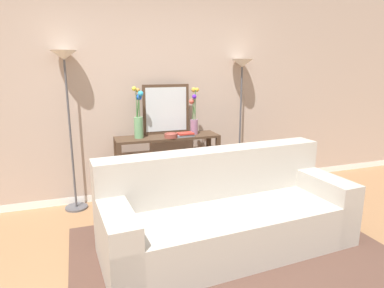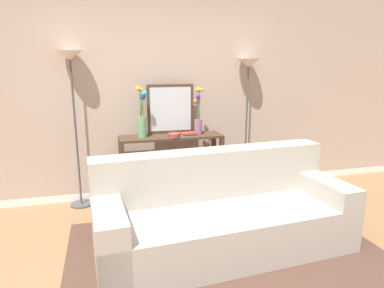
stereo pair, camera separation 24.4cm
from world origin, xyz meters
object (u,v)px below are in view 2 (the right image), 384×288
at_px(console_table, 171,157).
at_px(floor_lamp_right, 248,89).
at_px(fruit_bowl, 174,135).
at_px(vase_tall_flowers, 142,118).
at_px(floor_lamp_left, 72,86).
at_px(book_row_under_console, 147,198).
at_px(couch, 222,216).
at_px(wall_mirror, 171,109).
at_px(book_stack, 188,135).
at_px(vase_short_flowers, 198,116).

height_order(console_table, floor_lamp_right, floor_lamp_right).
bearing_deg(floor_lamp_right, fruit_bowl, -166.78).
relative_size(floor_lamp_right, vase_tall_flowers, 2.91).
bearing_deg(floor_lamp_right, floor_lamp_left, 180.00).
bearing_deg(floor_lamp_right, book_row_under_console, -174.42).
distance_m(couch, console_table, 1.27).
distance_m(floor_lamp_right, wall_mirror, 1.04).
relative_size(floor_lamp_left, vase_tall_flowers, 3.05).
bearing_deg(fruit_bowl, book_stack, 4.79).
distance_m(fruit_bowl, book_row_under_console, 0.88).
xyz_separation_m(vase_short_flowers, fruit_bowl, (-0.33, -0.12, -0.19)).
height_order(couch, book_stack, same).
xyz_separation_m(floor_lamp_right, book_stack, (-0.85, -0.23, -0.51)).
xyz_separation_m(console_table, book_row_under_console, (-0.31, -0.00, -0.51)).
xyz_separation_m(floor_lamp_left, book_row_under_console, (0.79, -0.13, -1.38)).
bearing_deg(book_stack, console_table, 153.28).
bearing_deg(console_table, vase_tall_flowers, 179.55).
relative_size(floor_lamp_left, wall_mirror, 3.01).
bearing_deg(wall_mirror, floor_lamp_right, -0.84).
relative_size(couch, book_stack, 10.61).
relative_size(console_table, book_stack, 5.65).
bearing_deg(book_stack, fruit_bowl, -175.21).
relative_size(console_table, floor_lamp_right, 0.72).
height_order(couch, floor_lamp_left, floor_lamp_left).
bearing_deg(vase_tall_flowers, console_table, -0.45).
bearing_deg(floor_lamp_left, couch, -45.64).
bearing_deg(vase_tall_flowers, book_stack, -10.42).
bearing_deg(book_row_under_console, book_stack, -10.71).
xyz_separation_m(fruit_bowl, book_stack, (0.17, 0.01, -0.00)).
relative_size(couch, floor_lamp_right, 1.35).
distance_m(wall_mirror, book_row_under_console, 1.14).
relative_size(floor_lamp_right, book_stack, 7.88).
height_order(floor_lamp_right, wall_mirror, floor_lamp_right).
relative_size(wall_mirror, book_stack, 2.74).
distance_m(couch, vase_tall_flowers, 1.54).
distance_m(floor_lamp_right, book_row_under_console, 1.89).
relative_size(couch, book_row_under_console, 5.48).
relative_size(floor_lamp_right, wall_mirror, 2.88).
bearing_deg(fruit_bowl, wall_mirror, 86.68).
height_order(floor_lamp_right, vase_short_flowers, floor_lamp_right).
distance_m(console_table, fruit_bowl, 0.31).
distance_m(floor_lamp_left, vase_tall_flowers, 0.86).
xyz_separation_m(couch, book_row_under_console, (-0.54, 1.22, -0.26)).
height_order(floor_lamp_left, wall_mirror, floor_lamp_left).
height_order(vase_short_flowers, fruit_bowl, vase_short_flowers).
height_order(vase_tall_flowers, book_row_under_console, vase_tall_flowers).
bearing_deg(vase_tall_flowers, couch, -65.21).
bearing_deg(vase_tall_flowers, book_row_under_console, -5.28).
bearing_deg(floor_lamp_left, floor_lamp_right, -0.00).
relative_size(couch, wall_mirror, 3.87).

